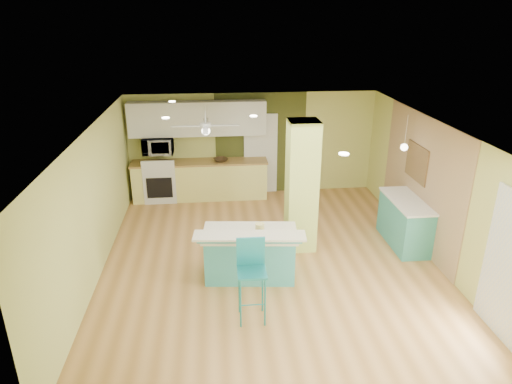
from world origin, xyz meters
The scene contains 23 objects.
floor centered at (0.00, 0.00, -0.01)m, with size 6.00×7.00×0.01m, color #A6713A.
ceiling centered at (0.00, 0.00, 2.50)m, with size 6.00×7.00×0.01m, color white.
wall_back centered at (0.00, 3.50, 1.25)m, with size 6.00×0.01×2.50m, color #C4C86B.
wall_front centered at (0.00, -3.50, 1.25)m, with size 6.00×0.01×2.50m, color #C4C86B.
wall_left centered at (-3.00, 0.00, 1.25)m, with size 0.01×7.00×2.50m, color #C4C86B.
wall_right centered at (3.00, 0.00, 1.25)m, with size 0.01×7.00×2.50m, color #C4C86B.
wood_panel centered at (2.99, 0.60, 1.25)m, with size 0.02×3.40×2.50m, color #977556.
olive_accent centered at (0.20, 3.49, 1.25)m, with size 2.20×0.02×2.50m, color #3F451B.
interior_door centered at (0.20, 3.46, 1.00)m, with size 0.82×0.05×2.00m, color silver.
french_door centered at (2.97, -2.30, 1.05)m, with size 0.04×1.08×2.10m, color silver.
column centered at (0.65, 0.50, 1.25)m, with size 0.55×0.55×2.50m, color #C2D563.
kitchen_run centered at (-1.30, 3.20, 0.47)m, with size 3.25×0.63×0.94m.
stove centered at (-2.25, 3.19, 0.46)m, with size 0.76×0.66×1.08m.
upper_cabinets centered at (-1.30, 3.32, 1.95)m, with size 3.20×0.34×0.80m, color silver.
microwave centered at (-2.25, 3.20, 1.35)m, with size 0.70×0.48×0.39m, color silver.
ceiling_fan centered at (-1.10, 2.00, 2.08)m, with size 1.41×1.41×0.61m.
pendant_lamp centered at (2.65, 0.75, 1.88)m, with size 0.14×0.14×0.69m.
wall_decor centered at (2.96, 0.80, 1.55)m, with size 0.03×0.90×0.70m, color brown.
peninsula centered at (-0.40, -0.47, 0.44)m, with size 1.83×1.12×0.96m.
bar_stool centered at (-0.47, -1.58, 0.84)m, with size 0.42×0.42×1.26m.
side_counter centered at (2.70, 0.42, 0.47)m, with size 0.61×1.45×0.93m.
fruit_bowl centered at (-0.79, 3.14, 0.98)m, with size 0.33×0.33×0.08m, color #392817.
canister centered at (-0.23, -0.44, 0.91)m, with size 0.15×0.15×0.15m, color gold.
Camera 1 is at (-0.96, -7.28, 4.29)m, focal length 32.00 mm.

